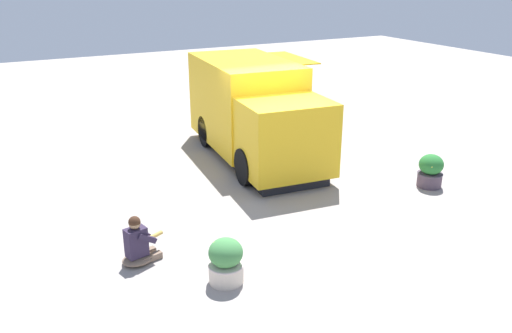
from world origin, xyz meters
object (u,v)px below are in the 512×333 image
food_truck (254,113)px  planter_flowering_far (430,171)px  planter_flowering_near (226,261)px  person_customer (138,245)px

food_truck → planter_flowering_far: size_ratio=7.01×
food_truck → planter_flowering_near: 5.88m
planter_flowering_near → planter_flowering_far: bearing=-166.2°
food_truck → planter_flowering_near: size_ratio=7.08×
person_customer → planter_flowering_near: size_ratio=1.15×
food_truck → planter_flowering_near: bearing=58.2°
food_truck → planter_flowering_far: bearing=124.8°
planter_flowering_near → planter_flowering_far: 5.73m
person_customer → planter_flowering_near: person_customer is taller
person_customer → planter_flowering_far: 6.58m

